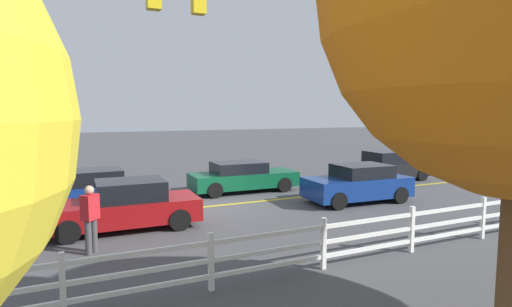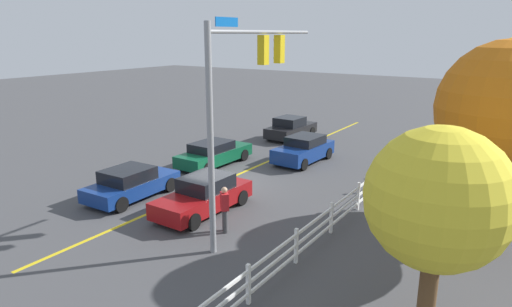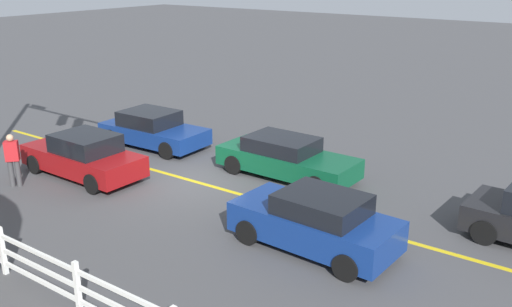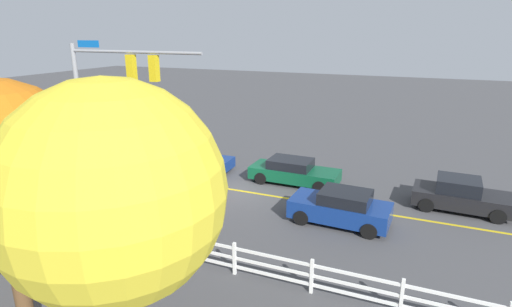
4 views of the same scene
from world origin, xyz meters
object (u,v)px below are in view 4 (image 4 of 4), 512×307
Objects in this scene: car_2 at (195,159)px; car_4 at (166,180)px; car_0 at (341,208)px; tree_0 at (113,193)px; car_3 at (461,195)px; pedestrian at (123,185)px; car_1 at (294,172)px.

car_4 reaches higher than car_2.
car_4 reaches higher than car_0.
car_3 is at bearing -116.25° from tree_0.
car_4 is at bearing -163.16° from car_3.
tree_0 is (-7.46, 8.57, 4.00)m from pedestrian.
car_2 reaches higher than car_1.
car_1 is at bearing -85.71° from tree_0.
car_4 is 2.12m from pedestrian.
car_1 is at bearing -46.35° from car_0.
car_0 is at bearing -48.03° from car_1.
car_1 is 5.88m from car_2.
pedestrian reaches higher than car_1.
car_1 is 2.76× the size of pedestrian.
car_2 is 0.96× the size of car_4.
car_2 is at bearing -177.39° from car_1.
car_3 is at bearing -116.46° from pedestrian.
car_1 is 8.52m from pedestrian.
car_1 is 1.12× the size of car_3.
car_4 is at bearing -143.76° from car_1.
car_0 is at bearing -141.50° from car_3.
tree_0 is at bearing 122.44° from car_4.
car_0 reaches higher than car_1.
pedestrian is 0.24× the size of tree_0.
car_3 is (-4.65, -3.42, -0.01)m from car_0.
car_0 is 8.61m from car_4.
car_0 is 11.48m from tree_0.
car_4 reaches higher than car_1.
pedestrian is (0.51, 5.46, 0.27)m from car_2.
car_0 is at bearing -22.94° from car_2.
car_4 is at bearing -58.30° from tree_0.
tree_0 is (-1.07, 14.19, 4.28)m from car_1.
car_2 is 13.79m from car_3.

